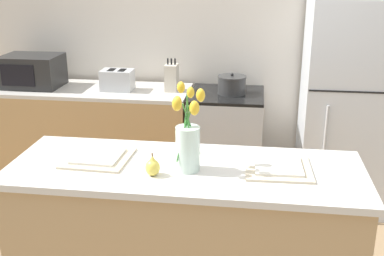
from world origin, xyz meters
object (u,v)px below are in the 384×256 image
Objects in this scene: microwave at (32,71)px; cooking_pot at (232,85)px; plate_setting_right at (278,167)px; toaster at (117,80)px; flower_vase at (188,140)px; pear_figurine at (153,167)px; plate_setting_left at (98,157)px; stove_range at (226,145)px; refrigerator at (346,106)px; knife_block at (172,78)px.

cooking_pot is at bearing -0.24° from microwave.
plate_setting_right is at bearing -37.68° from microwave.
cooking_pot is (-0.33, 1.56, 0.02)m from plate_setting_right.
plate_setting_right is 2.01m from toaster.
flower_vase reaches higher than microwave.
plate_setting_right is 0.70× the size of microwave.
pear_figurine is at bearing -99.20° from cooking_pot.
plate_setting_left and plate_setting_right have the same top height.
cooking_pot is at bearing -11.46° from stove_range.
refrigerator is 1.68m from plate_setting_right.
knife_block is (-0.50, 0.03, 0.04)m from cooking_pot.
stove_range is at bearing -2.75° from knife_block.
pear_figurine is at bearing -150.99° from flower_vase.
flower_vase is 1.30× the size of plate_setting_right.
refrigerator is 14.48× the size of pear_figurine.
plate_setting_left is at bearing -93.74° from knife_block.
plate_setting_left is 1.67m from cooking_pot.
microwave is 1.78× the size of knife_block.
plate_setting_left is at bearing -77.34° from toaster.
stove_range is 1.74m from plate_setting_left.
knife_block reaches higher than plate_setting_right.
pear_figurine is at bearing -68.44° from toaster.
pear_figurine reaches higher than plate_setting_left.
microwave is (-1.42, 1.72, 0.05)m from pear_figurine.
knife_block reaches higher than stove_range.
toaster is at bearing -179.14° from cooking_pot.
knife_block is (1.20, 0.02, -0.02)m from microwave.
flower_vase reaches higher than plate_setting_left.
pear_figurine is 1.83m from toaster.
flower_vase is at bearing -94.21° from cooking_pot.
cooking_pot is at bearing 68.84° from plate_setting_left.
toaster is at bearing 111.56° from pear_figurine.
knife_block is (-0.38, 1.66, -0.09)m from flower_vase.
knife_block is at bearing 86.26° from plate_setting_left.
flower_vase is at bearing -171.17° from plate_setting_right.
pear_figurine is at bearing -165.44° from plate_setting_right.
plate_setting_right is at bearing -78.18° from cooking_pot.
plate_setting_right is (0.37, -1.57, 0.51)m from stove_range.
flower_vase is (-1.03, -1.64, 0.27)m from refrigerator.
plate_setting_right reaches higher than stove_range.
pear_figurine is at bearing -97.91° from stove_range.
plate_setting_left is at bearing -54.96° from microwave.
cooking_pot is 0.50m from knife_block.
microwave is (-0.75, 0.02, 0.05)m from toaster.
toaster reaches higher than plate_setting_right.
stove_range is 7.86× the size of pear_figurine.
refrigerator reaches higher than flower_vase.
plate_setting_left is (-0.57, -1.57, 0.51)m from stove_range.
pear_figurine is 0.36m from plate_setting_left.
refrigerator is at bearing 55.42° from pear_figurine.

